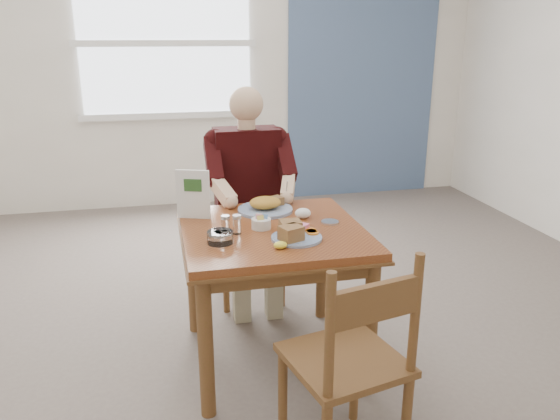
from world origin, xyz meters
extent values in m
plane|color=#5E544C|center=(0.00, 0.00, 0.00)|extent=(6.00, 6.00, 0.00)
plane|color=white|center=(0.00, 3.00, 1.40)|extent=(5.50, 0.00, 5.50)
cube|color=#496188|center=(1.60, 2.98, 1.40)|extent=(1.60, 0.02, 2.80)
ellipsoid|color=yellow|center=(-0.02, -0.28, 0.77)|extent=(0.06, 0.04, 0.03)
ellipsoid|color=white|center=(0.19, 0.12, 0.78)|extent=(0.09, 0.07, 0.05)
cylinder|color=silver|center=(0.30, 0.01, 0.76)|extent=(0.11, 0.11, 0.01)
cube|color=white|center=(-0.40, 2.97, 1.60)|extent=(1.60, 0.02, 1.30)
cube|color=white|center=(-0.40, 2.96, 0.92)|extent=(1.72, 0.04, 0.06)
cube|color=white|center=(-0.40, 2.96, 1.60)|extent=(1.72, 0.04, 0.06)
cube|color=brown|center=(0.00, 0.00, 0.73)|extent=(0.90, 0.90, 0.04)
cube|color=brown|center=(0.00, 0.00, 0.70)|extent=(0.92, 0.92, 0.01)
cylinder|color=brown|center=(-0.39, -0.39, 0.35)|extent=(0.07, 0.07, 0.71)
cylinder|color=brown|center=(0.39, -0.39, 0.35)|extent=(0.07, 0.07, 0.71)
cylinder|color=brown|center=(-0.39, 0.39, 0.35)|extent=(0.07, 0.07, 0.71)
cylinder|color=brown|center=(0.39, 0.39, 0.35)|extent=(0.07, 0.07, 0.71)
cube|color=brown|center=(0.00, -0.39, 0.66)|extent=(0.80, 0.03, 0.08)
cube|color=brown|center=(0.00, 0.39, 0.66)|extent=(0.80, 0.03, 0.08)
cube|color=brown|center=(-0.39, 0.00, 0.66)|extent=(0.03, 0.80, 0.08)
cube|color=brown|center=(0.39, 0.00, 0.66)|extent=(0.03, 0.80, 0.08)
cylinder|color=brown|center=(-0.18, 0.57, 0.23)|extent=(0.04, 0.04, 0.45)
cylinder|color=brown|center=(0.18, 0.57, 0.23)|extent=(0.04, 0.04, 0.45)
cylinder|color=brown|center=(-0.18, 0.93, 0.23)|extent=(0.04, 0.04, 0.45)
cylinder|color=brown|center=(0.18, 0.93, 0.23)|extent=(0.04, 0.04, 0.45)
cube|color=brown|center=(0.00, 0.75, 0.47)|extent=(0.42, 0.42, 0.03)
cylinder|color=brown|center=(-0.18, 0.93, 0.70)|extent=(0.04, 0.04, 0.50)
cylinder|color=brown|center=(0.18, 0.93, 0.70)|extent=(0.04, 0.04, 0.50)
cube|color=brown|center=(0.00, 0.93, 0.80)|extent=(0.38, 0.03, 0.14)
cylinder|color=brown|center=(-0.10, -0.65, 0.23)|extent=(0.05, 0.05, 0.45)
cylinder|color=brown|center=(0.25, -0.57, 0.23)|extent=(0.05, 0.05, 0.45)
cube|color=brown|center=(0.12, -0.78, 0.47)|extent=(0.50, 0.50, 0.03)
cylinder|color=brown|center=(-0.02, -1.00, 0.70)|extent=(0.04, 0.04, 0.50)
cylinder|color=brown|center=(0.33, -0.92, 0.70)|extent=(0.04, 0.04, 0.50)
cube|color=brown|center=(0.16, -0.96, 0.80)|extent=(0.38, 0.11, 0.14)
cube|color=tan|center=(-0.10, 0.63, 0.54)|extent=(0.13, 0.38, 0.12)
cube|color=tan|center=(0.10, 0.63, 0.54)|extent=(0.13, 0.38, 0.12)
cube|color=tan|center=(-0.10, 0.45, 0.24)|extent=(0.10, 0.10, 0.48)
cube|color=tan|center=(0.10, 0.45, 0.24)|extent=(0.10, 0.10, 0.48)
cube|color=black|center=(0.00, 0.78, 0.84)|extent=(0.40, 0.22, 0.58)
sphere|color=black|center=(-0.19, 0.78, 1.06)|extent=(0.15, 0.15, 0.15)
sphere|color=black|center=(0.19, 0.78, 1.06)|extent=(0.15, 0.15, 0.15)
cylinder|color=tan|center=(0.00, 0.76, 1.15)|extent=(0.11, 0.11, 0.08)
sphere|color=tan|center=(0.00, 0.76, 1.28)|extent=(0.21, 0.21, 0.21)
cube|color=black|center=(-0.22, 0.67, 0.96)|extent=(0.09, 0.29, 0.27)
cube|color=black|center=(0.22, 0.67, 0.96)|extent=(0.09, 0.29, 0.27)
sphere|color=black|center=(-0.22, 0.55, 0.86)|extent=(0.09, 0.09, 0.09)
sphere|color=black|center=(0.22, 0.55, 0.86)|extent=(0.09, 0.09, 0.09)
cube|color=tan|center=(-0.19, 0.46, 0.82)|extent=(0.14, 0.23, 0.14)
cube|color=tan|center=(0.19, 0.46, 0.82)|extent=(0.14, 0.23, 0.14)
sphere|color=tan|center=(-0.16, 0.37, 0.79)|extent=(0.08, 0.08, 0.08)
sphere|color=tan|center=(0.16, 0.37, 0.79)|extent=(0.08, 0.08, 0.08)
cylinder|color=silver|center=(0.16, 0.37, 0.84)|extent=(0.01, 0.05, 0.12)
cylinder|color=white|center=(0.08, -0.18, 0.76)|extent=(0.30, 0.30, 0.01)
cube|color=#AE834D|center=(0.04, -0.22, 0.80)|extent=(0.12, 0.12, 0.07)
cube|color=#AE834D|center=(0.06, -0.14, 0.80)|extent=(0.10, 0.09, 0.07)
cylinder|color=orange|center=(0.17, -0.16, 0.77)|extent=(0.06, 0.06, 0.01)
cylinder|color=orange|center=(0.16, -0.14, 0.77)|extent=(0.07, 0.07, 0.01)
cylinder|color=orange|center=(0.16, -0.12, 0.77)|extent=(0.08, 0.08, 0.01)
cube|color=pink|center=(0.14, -0.08, 0.78)|extent=(0.07, 0.07, 0.03)
cylinder|color=white|center=(0.02, 0.28, 0.76)|extent=(0.39, 0.39, 0.02)
ellipsoid|color=gold|center=(0.02, 0.28, 0.80)|extent=(0.22, 0.20, 0.06)
cube|color=#AE834D|center=(0.07, 0.32, 0.79)|extent=(0.13, 0.10, 0.04)
cylinder|color=white|center=(-0.06, 0.01, 0.78)|extent=(0.13, 0.13, 0.05)
cube|color=pink|center=(-0.07, 0.01, 0.81)|extent=(0.04, 0.02, 0.02)
cube|color=#6699D8|center=(-0.04, 0.01, 0.81)|extent=(0.03, 0.03, 0.02)
cube|color=#EAD159|center=(-0.06, -0.01, 0.81)|extent=(0.04, 0.02, 0.02)
cube|color=white|center=(-0.07, 0.03, 0.81)|extent=(0.04, 0.03, 0.02)
cylinder|color=white|center=(-0.24, -0.03, 0.79)|extent=(0.04, 0.04, 0.08)
cylinder|color=silver|center=(-0.24, -0.03, 0.84)|extent=(0.05, 0.05, 0.02)
cylinder|color=white|center=(-0.19, -0.04, 0.79)|extent=(0.04, 0.04, 0.08)
cylinder|color=silver|center=(-0.19, -0.04, 0.84)|extent=(0.05, 0.05, 0.02)
cylinder|color=white|center=(-0.28, -0.15, 0.78)|extent=(0.16, 0.16, 0.06)
cylinder|color=white|center=(-0.30, -0.14, 0.80)|extent=(0.04, 0.04, 0.02)
cylinder|color=white|center=(-0.26, -0.14, 0.80)|extent=(0.04, 0.04, 0.02)
cylinder|color=white|center=(-0.29, -0.16, 0.80)|extent=(0.04, 0.04, 0.02)
cube|color=white|center=(-0.37, 0.25, 0.88)|extent=(0.17, 0.07, 0.26)
cube|color=#2D5926|center=(-0.37, 0.24, 0.93)|extent=(0.09, 0.03, 0.07)
camera|label=1|loc=(-0.54, -2.53, 1.68)|focal=35.00mm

